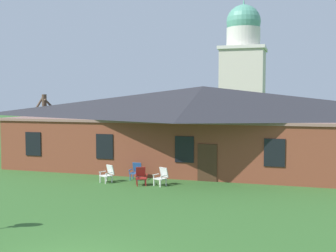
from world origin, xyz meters
The scene contains 7 objects.
brick_building centered at (0.00, 17.95, 2.78)m, with size 25.78×10.40×5.46m.
dome_tower centered at (0.25, 38.81, 7.25)m, with size 5.18×5.18×16.12m.
lawn_chair_by_porch centered at (-3.91, 11.10, 0.50)m, with size 0.81×0.85×0.96m.
lawn_chair_near_door centered at (-2.70, 12.31, 0.50)m, with size 0.65×0.67×0.96m.
lawn_chair_left_end centered at (-1.90, 10.95, 0.50)m, with size 0.81×0.84×0.96m.
lawn_chair_middle centered at (-0.80, 11.16, 0.50)m, with size 0.80×0.84×0.96m.
bare_tree_beside_building centered at (-12.66, 18.48, 2.71)m, with size 1.41×1.37×4.94m.
Camera 1 is at (5.88, -9.95, 4.69)m, focal length 44.82 mm.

